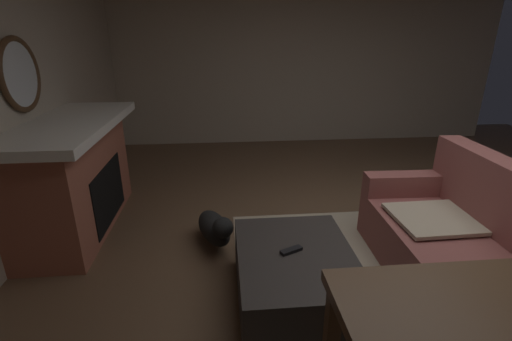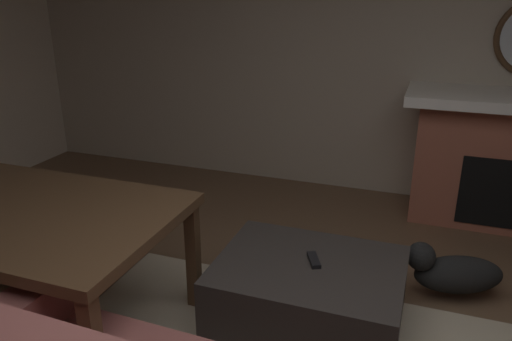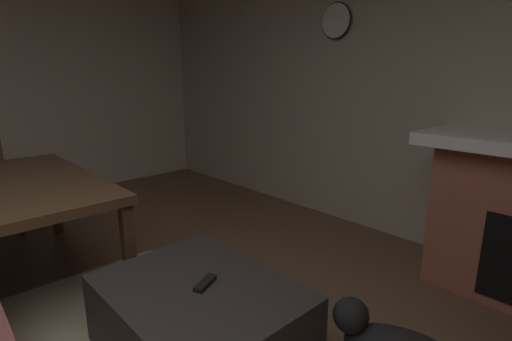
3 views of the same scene
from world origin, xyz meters
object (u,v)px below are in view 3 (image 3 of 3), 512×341
Objects in this scene: ottoman_coffee_table at (200,321)px; tv_remote at (205,283)px; dining_table at (8,193)px; wall_clock at (336,21)px.

tv_remote is at bearing -118.39° from ottoman_coffee_table.
dining_table is (1.49, 0.55, 0.25)m from tv_remote.
ottoman_coffee_table is 1.63m from dining_table.
wall_clock is (-0.67, -2.69, 1.26)m from dining_table.
dining_table is (1.47, 0.52, 0.47)m from ottoman_coffee_table.
tv_remote is 0.10× the size of dining_table.
wall_clock is at bearing -69.77° from ottoman_coffee_table.
dining_table is 5.02× the size of wall_clock.
dining_table is at bearing 75.93° from wall_clock.
tv_remote is 0.48× the size of wall_clock.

